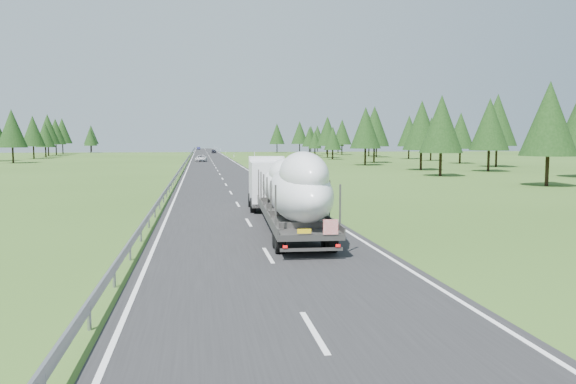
{
  "coord_description": "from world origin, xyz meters",
  "views": [
    {
      "loc": [
        -2.62,
        -21.71,
        4.55
      ],
      "look_at": [
        1.81,
        6.48,
        1.92
      ],
      "focal_mm": 35.0,
      "sensor_mm": 36.0,
      "label": 1
    }
  ],
  "objects": [
    {
      "name": "distant_van",
      "position": [
        -2.36,
        100.46,
        0.69
      ],
      "size": [
        2.57,
        5.09,
        1.38
      ],
      "primitive_type": "imported",
      "rotation": [
        0.0,
        0.0,
        -0.06
      ],
      "color": "silver",
      "rests_on": "ground"
    },
    {
      "name": "tree_line_right",
      "position": [
        38.99,
        88.23,
        7.05
      ],
      "size": [
        28.43,
        245.22,
        12.54
      ],
      "color": "black",
      "rests_on": "ground"
    },
    {
      "name": "ground",
      "position": [
        0.0,
        0.0,
        0.0
      ],
      "size": [
        400.0,
        400.0,
        0.0
      ],
      "primitive_type": "plane",
      "color": "#2F4E1A",
      "rests_on": "ground"
    },
    {
      "name": "distant_car_blue",
      "position": [
        -3.22,
        258.57,
        0.7
      ],
      "size": [
        1.91,
        4.38,
        1.4
      ],
      "primitive_type": "imported",
      "rotation": [
        0.0,
        0.0,
        0.1
      ],
      "color": "#191B46",
      "rests_on": "ground"
    },
    {
      "name": "boat_truck",
      "position": [
        1.81,
        6.89,
        2.14
      ],
      "size": [
        3.23,
        18.85,
        4.09
      ],
      "color": "silver",
      "rests_on": "ground"
    },
    {
      "name": "road_surface",
      "position": [
        0.0,
        100.0,
        0.01
      ],
      "size": [
        10.0,
        400.0,
        0.02
      ],
      "primitive_type": "cube",
      "color": "black",
      "rests_on": "ground"
    },
    {
      "name": "distant_car_dark",
      "position": [
        2.33,
        179.7,
        0.71
      ],
      "size": [
        1.72,
        4.18,
        1.42
      ],
      "primitive_type": "imported",
      "rotation": [
        0.0,
        0.0,
        -0.01
      ],
      "color": "black",
      "rests_on": "ground"
    },
    {
      "name": "highway_sign",
      "position": [
        7.2,
        80.0,
        1.81
      ],
      "size": [
        0.08,
        0.9,
        2.6
      ],
      "color": "slate",
      "rests_on": "ground"
    },
    {
      "name": "marker_posts",
      "position": [
        6.5,
        155.0,
        0.54
      ],
      "size": [
        0.13,
        350.08,
        1.0
      ],
      "color": "silver",
      "rests_on": "ground"
    },
    {
      "name": "guardrail",
      "position": [
        -5.3,
        99.94,
        0.6
      ],
      "size": [
        0.1,
        400.0,
        0.76
      ],
      "color": "slate",
      "rests_on": "ground"
    }
  ]
}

